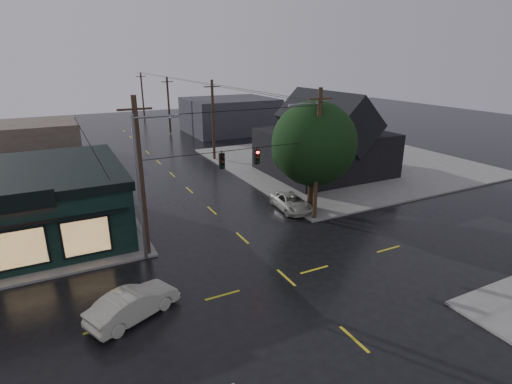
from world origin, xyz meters
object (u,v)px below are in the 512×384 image
suv_silver (291,202)px  corner_tree (314,144)px  utility_pole_nw (149,255)px  utility_pole_ne (314,219)px  sedan_cream (133,304)px

suv_silver → corner_tree: bearing=-21.3°
corner_tree → utility_pole_nw: (-14.04, -1.94, -5.60)m
utility_pole_nw → utility_pole_ne: 13.00m
utility_pole_nw → suv_silver: (12.50, 2.71, 0.66)m
utility_pole_ne → suv_silver: bearing=100.5°
utility_pole_nw → utility_pole_ne: same height
corner_tree → utility_pole_nw: bearing=-172.1°
corner_tree → utility_pole_ne: size_ratio=0.88×
sedan_cream → suv_silver: size_ratio=0.97×
corner_tree → suv_silver: bearing=153.7°
utility_pole_nw → sedan_cream: (-2.10, -6.28, 0.76)m
corner_tree → suv_silver: corner_tree is taller
utility_pole_nw → suv_silver: 12.81m
corner_tree → utility_pole_ne: (-1.04, -1.94, -5.60)m
corner_tree → suv_silver: size_ratio=1.88×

